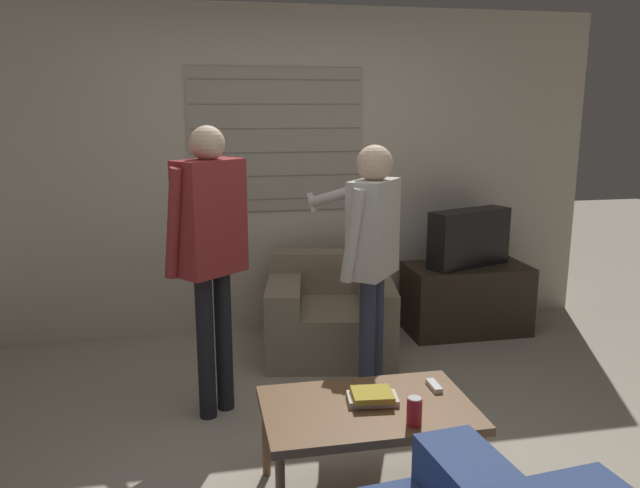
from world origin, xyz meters
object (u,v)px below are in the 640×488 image
at_px(coffee_table, 368,414).
at_px(tv, 469,238).
at_px(armchair_beige, 330,314).
at_px(spare_remote, 434,386).
at_px(person_right_standing, 371,241).
at_px(soda_can, 414,411).
at_px(book_stack, 372,397).
at_px(person_left_standing, 209,237).

relative_size(coffee_table, tv, 1.31).
bearing_deg(armchair_beige, spare_remote, 105.84).
bearing_deg(coffee_table, armchair_beige, 83.35).
height_order(person_right_standing, soda_can, person_right_standing).
height_order(person_right_standing, spare_remote, person_right_standing).
height_order(armchair_beige, book_stack, armchair_beige).
relative_size(person_right_standing, book_stack, 6.41).
xyz_separation_m(armchair_beige, spare_remote, (0.16, -1.67, 0.18)).
xyz_separation_m(coffee_table, person_left_standing, (-0.67, 0.98, 0.66)).
bearing_deg(tv, armchair_beige, -11.18).
bearing_deg(book_stack, tv, 55.38).
bearing_deg(tv, spare_remote, 40.40).
bearing_deg(soda_can, armchair_beige, 88.24).
height_order(person_left_standing, person_right_standing, person_left_standing).
bearing_deg(spare_remote, armchair_beige, 95.59).
relative_size(coffee_table, soda_can, 7.64).
bearing_deg(tv, book_stack, 34.25).
height_order(person_left_standing, soda_can, person_left_standing).
bearing_deg(person_left_standing, person_right_standing, -35.45).
relative_size(tv, book_stack, 3.00).
height_order(armchair_beige, person_right_standing, person_right_standing).
bearing_deg(tv, soda_can, 39.52).
xyz_separation_m(person_right_standing, spare_remote, (0.06, -0.93, -0.52)).
height_order(tv, person_right_standing, person_right_standing).
distance_m(armchair_beige, coffee_table, 1.79).
distance_m(person_left_standing, soda_can, 1.54).
relative_size(person_left_standing, soda_can, 13.46).
relative_size(coffee_table, person_left_standing, 0.57).
relative_size(armchair_beige, tv, 1.42).
xyz_separation_m(soda_can, spare_remote, (0.22, 0.32, -0.05)).
height_order(armchair_beige, soda_can, armchair_beige).
bearing_deg(tv, coffee_table, 34.06).
bearing_deg(soda_can, person_right_standing, 82.79).
bearing_deg(book_stack, spare_remote, 14.04).
relative_size(soda_can, spare_remote, 0.97).
distance_m(coffee_table, tv, 2.44).
bearing_deg(spare_remote, person_left_standing, 140.05).
bearing_deg(person_right_standing, soda_can, -148.94).
height_order(person_left_standing, book_stack, person_left_standing).
height_order(soda_can, spare_remote, soda_can).
xyz_separation_m(armchair_beige, tv, (1.17, 0.21, 0.49)).
bearing_deg(person_right_standing, book_stack, -156.91).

